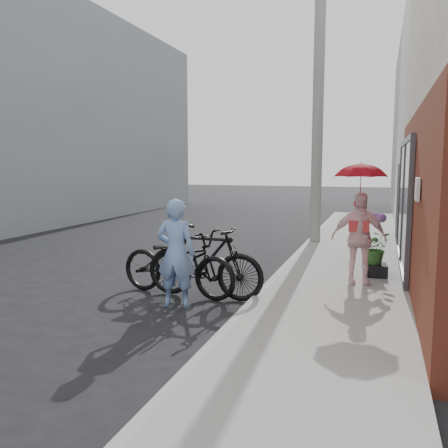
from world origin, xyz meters
The scene contains 11 objects.
ground centered at (0.00, 0.00, 0.00)m, with size 80.00×80.00×0.00m, color black.
sidewalk centered at (2.10, 2.00, 0.06)m, with size 2.20×24.00×0.12m, color gray.
curb centered at (0.94, 2.00, 0.06)m, with size 0.12×24.00×0.12m, color #9E9E99.
utility_pole centered at (1.10, 6.00, 3.50)m, with size 0.28×0.28×7.00m, color #9E9E99.
officer centered at (-0.18, -0.08, 0.82)m, with size 0.60×0.39×1.64m, color #789DD6.
bike_left centered at (-0.41, 0.49, 0.55)m, with size 0.73×2.11×1.11m, color black.
bike_right centered at (0.06, 0.48, 0.60)m, with size 0.56×1.99×1.20m, color black.
kimono_woman centered at (2.38, 1.75, 0.90)m, with size 0.92×0.38×1.56m, color #FFD5D9.
parasol centered at (2.38, 1.75, 2.06)m, with size 0.86×0.86×0.76m, color red.
planter centered at (2.66, 2.40, 0.23)m, with size 0.41×0.41×0.22m, color black.
potted_plant centered at (2.66, 2.40, 0.64)m, with size 0.55×0.48×0.61m, color #316829.
Camera 1 is at (2.70, -6.50, 2.15)m, focal length 38.00 mm.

